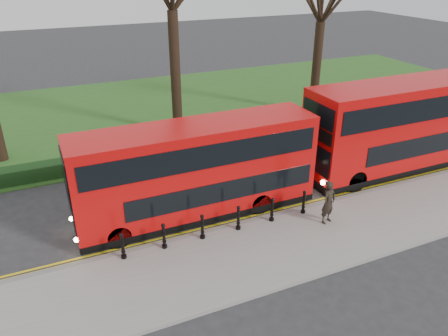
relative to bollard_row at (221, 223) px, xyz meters
name	(u,v)px	position (x,y,z in m)	size (l,w,h in m)	color
ground	(209,219)	(0.06, 1.35, -0.65)	(120.00, 120.00, 0.00)	#28282B
pavement	(240,258)	(0.06, -1.65, -0.57)	(60.00, 4.00, 0.15)	gray
kerb	(218,230)	(0.06, 0.35, -0.57)	(60.00, 0.25, 0.16)	slate
grass_verge	(129,113)	(0.06, 16.35, -0.62)	(60.00, 18.00, 0.06)	#26531B
hedge	(162,151)	(0.06, 8.15, -0.25)	(60.00, 0.90, 0.80)	black
yellow_line_outer	(216,228)	(0.06, 0.65, -0.64)	(60.00, 0.10, 0.01)	yellow
yellow_line_inner	(214,225)	(0.06, 0.85, -0.64)	(60.00, 0.10, 0.01)	yellow
bollard_row	(221,223)	(0.00, 0.00, 0.00)	(7.79, 0.15, 1.00)	black
bus_lead	(197,171)	(-0.21, 1.95, 1.38)	(10.12, 2.33, 4.02)	#BF0A0A
bus_rear	(410,125)	(11.32, 2.00, 1.64)	(11.44, 2.63, 4.55)	#BF0A0A
pedestrian	(329,202)	(4.31, -0.99, 0.42)	(0.67, 0.44, 1.83)	black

